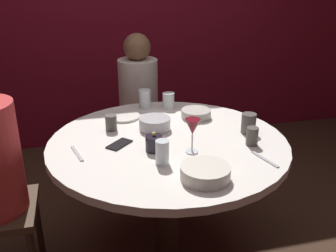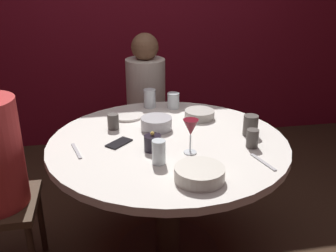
# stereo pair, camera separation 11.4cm
# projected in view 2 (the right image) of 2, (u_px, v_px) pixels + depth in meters

# --- Properties ---
(back_wall) EXTENTS (6.00, 0.10, 2.60)m
(back_wall) POSITION_uv_depth(u_px,v_px,m) (132.00, 4.00, 3.44)
(back_wall) COLOR maroon
(back_wall) RESTS_ON ground
(dining_table) EXTENTS (1.27, 1.27, 0.75)m
(dining_table) POSITION_uv_depth(u_px,v_px,m) (168.00, 168.00, 2.09)
(dining_table) COLOR silver
(dining_table) RESTS_ON ground
(seated_diner_back) EXTENTS (0.40, 0.40, 1.17)m
(seated_diner_back) POSITION_uv_depth(u_px,v_px,m) (146.00, 94.00, 2.87)
(seated_diner_back) COLOR #3F2D1E
(seated_diner_back) RESTS_ON ground
(candle_holder) EXTENTS (0.09, 0.09, 0.10)m
(candle_holder) POSITION_uv_depth(u_px,v_px,m) (153.00, 143.00, 1.89)
(candle_holder) COLOR black
(candle_holder) RESTS_ON dining_table
(wine_glass) EXTENTS (0.08, 0.08, 0.18)m
(wine_glass) POSITION_uv_depth(u_px,v_px,m) (191.00, 129.00, 1.83)
(wine_glass) COLOR silver
(wine_glass) RESTS_ON dining_table
(dinner_plate) EXTENTS (0.20, 0.20, 0.01)m
(dinner_plate) POSITION_uv_depth(u_px,v_px,m) (127.00, 115.00, 2.34)
(dinner_plate) COLOR silver
(dinner_plate) RESTS_ON dining_table
(cell_phone) EXTENTS (0.15, 0.15, 0.01)m
(cell_phone) POSITION_uv_depth(u_px,v_px,m) (119.00, 143.00, 1.98)
(cell_phone) COLOR black
(cell_phone) RESTS_ON dining_table
(bowl_serving_large) EXTENTS (0.18, 0.18, 0.07)m
(bowl_serving_large) POSITION_uv_depth(u_px,v_px,m) (156.00, 123.00, 2.15)
(bowl_serving_large) COLOR #B7B7BC
(bowl_serving_large) RESTS_ON dining_table
(bowl_salad_center) EXTENTS (0.22, 0.22, 0.06)m
(bowl_salad_center) POSITION_uv_depth(u_px,v_px,m) (199.00, 174.00, 1.63)
(bowl_salad_center) COLOR beige
(bowl_salad_center) RESTS_ON dining_table
(bowl_small_white) EXTENTS (0.18, 0.18, 0.05)m
(bowl_small_white) POSITION_uv_depth(u_px,v_px,m) (199.00, 114.00, 2.31)
(bowl_small_white) COLOR #B2ADA3
(bowl_small_white) RESTS_ON dining_table
(cup_near_candle) EXTENTS (0.06, 0.06, 0.12)m
(cup_near_candle) POSITION_uv_depth(u_px,v_px,m) (159.00, 152.00, 1.76)
(cup_near_candle) COLOR silver
(cup_near_candle) RESTS_ON dining_table
(cup_by_left_diner) EXTENTS (0.08, 0.08, 0.12)m
(cup_by_left_diner) POSITION_uv_depth(u_px,v_px,m) (150.00, 98.00, 2.49)
(cup_by_left_diner) COLOR silver
(cup_by_left_diner) RESTS_ON dining_table
(cup_by_right_diner) EXTENTS (0.06, 0.06, 0.09)m
(cup_by_right_diner) POSITION_uv_depth(u_px,v_px,m) (113.00, 121.00, 2.15)
(cup_by_right_diner) COLOR #4C4742
(cup_by_right_diner) RESTS_ON dining_table
(cup_center_front) EXTENTS (0.08, 0.08, 0.11)m
(cup_center_front) POSITION_uv_depth(u_px,v_px,m) (251.00, 125.00, 2.07)
(cup_center_front) COLOR #4C4742
(cup_center_front) RESTS_ON dining_table
(cup_far_edge) EXTENTS (0.06, 0.06, 0.10)m
(cup_far_edge) POSITION_uv_depth(u_px,v_px,m) (252.00, 138.00, 1.93)
(cup_far_edge) COLOR #4C4742
(cup_far_edge) RESTS_ON dining_table
(cup_beside_wine) EXTENTS (0.08, 0.08, 0.10)m
(cup_beside_wine) POSITION_uv_depth(u_px,v_px,m) (173.00, 101.00, 2.47)
(cup_beside_wine) COLOR silver
(cup_beside_wine) RESTS_ON dining_table
(fork_near_plate) EXTENTS (0.06, 0.18, 0.01)m
(fork_near_plate) POSITION_uv_depth(u_px,v_px,m) (76.00, 151.00, 1.90)
(fork_near_plate) COLOR #B7B7BC
(fork_near_plate) RESTS_ON dining_table
(knife_near_plate) EXTENTS (0.06, 0.18, 0.01)m
(knife_near_plate) POSITION_uv_depth(u_px,v_px,m) (263.00, 162.00, 1.79)
(knife_near_plate) COLOR #B7B7BC
(knife_near_plate) RESTS_ON dining_table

